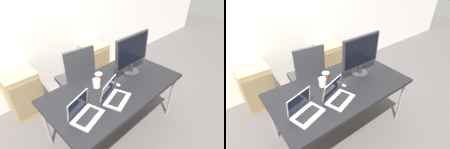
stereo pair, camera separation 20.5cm
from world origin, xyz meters
TOP-DOWN VIEW (x-y plane):
  - ground_plane at (0.00, 0.00)m, footprint 14.00×14.00m
  - wall_back at (0.00, 1.43)m, footprint 10.00×0.05m
  - desk at (0.00, 0.00)m, footprint 1.67×0.90m
  - office_chair at (-0.05, 0.78)m, footprint 0.56×0.58m
  - cabinet_left at (-0.73, 1.19)m, footprint 0.44×0.41m
  - cabinet_right at (0.65, 1.19)m, footprint 0.44×0.41m
  - laptop_left at (-0.16, -0.16)m, footprint 0.36×0.34m
  - laptop_right at (-0.55, -0.14)m, footprint 0.35×0.31m
  - monitor at (0.38, 0.07)m, footprint 0.58×0.22m
  - mouse at (0.03, -0.03)m, footprint 0.04×0.06m
  - coffee_cup_white at (-0.16, 0.14)m, footprint 0.09×0.09m
  - coffee_cup_brown at (-0.05, 0.23)m, footprint 0.09×0.09m
  - scissors at (-0.41, 0.09)m, footprint 0.16×0.11m

SIDE VIEW (x-z plane):
  - ground_plane at x=0.00m, z-range 0.00..0.00m
  - cabinet_left at x=-0.73m, z-range 0.00..0.71m
  - cabinet_right at x=0.65m, z-range 0.00..0.71m
  - office_chair at x=-0.05m, z-range -0.14..0.92m
  - desk at x=0.00m, z-range 0.33..1.07m
  - scissors at x=-0.41m, z-range 0.75..0.76m
  - mouse at x=0.03m, z-range 0.75..0.78m
  - laptop_left at x=-0.16m, z-range 0.68..0.90m
  - laptop_right at x=-0.55m, z-range 0.68..0.91m
  - coffee_cup_brown at x=-0.05m, z-range 0.75..0.85m
  - coffee_cup_white at x=-0.16m, z-range 0.75..0.85m
  - monitor at x=0.38m, z-range 0.76..1.30m
  - wall_back at x=0.00m, z-range 0.00..2.60m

